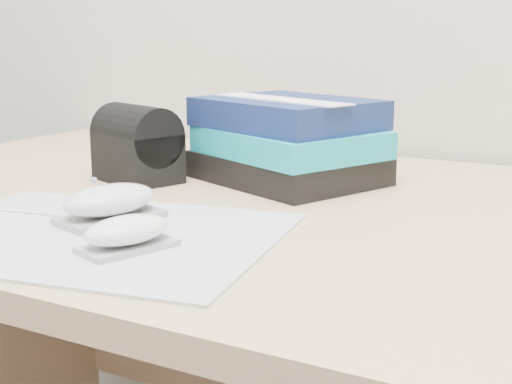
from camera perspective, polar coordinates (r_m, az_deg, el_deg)
The scene contains 6 objects.
desk at distance 1.01m, azimuth 8.68°, elevation -13.67°, with size 1.60×0.80×0.73m.
mousepad at distance 0.78m, azimuth -12.86°, elevation -3.34°, with size 0.39×0.30×0.00m, color #9999A2.
mouse_rear at distance 0.82m, azimuth -11.60°, elevation -0.86°, with size 0.09×0.13×0.05m.
mouse_front at distance 0.71m, azimuth -10.27°, elevation -3.24°, with size 0.08×0.10×0.04m.
book_stack at distance 1.03m, azimuth 2.59°, elevation 4.10°, with size 0.30×0.28×0.12m.
pouch at distance 1.05m, azimuth -9.49°, elevation 3.76°, with size 0.14×0.12×0.11m.
Camera 1 is at (0.30, 0.79, 0.94)m, focal length 50.00 mm.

